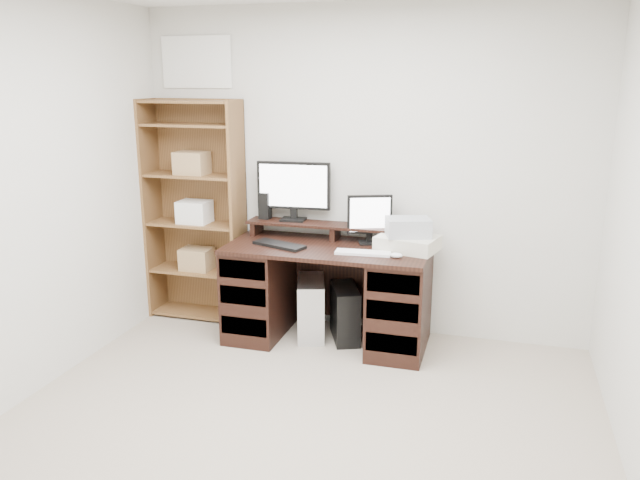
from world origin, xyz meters
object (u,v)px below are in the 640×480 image
at_px(monitor_small, 370,217).
at_px(tower_silver, 311,308).
at_px(printer, 408,243).
at_px(bookshelf, 196,209).
at_px(monitor_wide, 294,188).
at_px(desk, 328,292).
at_px(tower_black, 345,313).

height_order(monitor_small, tower_silver, monitor_small).
distance_m(printer, bookshelf, 1.78).
bearing_deg(monitor_small, monitor_wide, 151.24).
height_order(monitor_small, printer, monitor_small).
height_order(printer, tower_silver, printer).
relative_size(desk, tower_black, 3.31).
bearing_deg(bookshelf, tower_silver, -8.64).
relative_size(desk, monitor_wide, 2.58).
bearing_deg(monitor_wide, tower_silver, -49.05).
bearing_deg(desk, printer, 5.38).
height_order(monitor_small, tower_black, monitor_small).
xyz_separation_m(tower_black, bookshelf, (-1.30, 0.15, 0.71)).
bearing_deg(tower_silver, desk, -37.14).
distance_m(monitor_wide, tower_black, 1.05).
height_order(tower_silver, bookshelf, bookshelf).
xyz_separation_m(printer, bookshelf, (-1.77, 0.16, 0.12)).
distance_m(monitor_wide, tower_silver, 0.94).
distance_m(tower_silver, bookshelf, 1.25).
relative_size(monitor_wide, printer, 1.39).
distance_m(monitor_small, printer, 0.36).
height_order(monitor_wide, bookshelf, bookshelf).
bearing_deg(monitor_small, desk, -169.14).
bearing_deg(desk, monitor_wide, 143.92).
xyz_separation_m(desk, printer, (0.58, 0.05, 0.41)).
relative_size(monitor_wide, bookshelf, 0.32).
xyz_separation_m(monitor_small, tower_silver, (-0.43, -0.12, -0.72)).
relative_size(desk, printer, 3.59).
distance_m(desk, tower_black, 0.23).
height_order(monitor_wide, tower_black, monitor_wide).
relative_size(tower_black, bookshelf, 0.25).
bearing_deg(desk, tower_silver, 159.73).
xyz_separation_m(desk, monitor_small, (0.28, 0.17, 0.56)).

